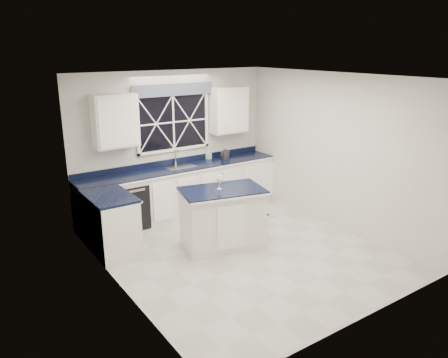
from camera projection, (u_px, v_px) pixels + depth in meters
ground at (242, 251)px, 6.93m from camera, size 4.50×4.50×0.00m
back_wall at (173, 143)px, 8.31m from camera, size 4.00×0.10×2.70m
base_cabinets at (171, 197)px, 8.03m from camera, size 3.99×1.60×0.90m
countertop at (181, 168)px, 8.20m from camera, size 3.98×0.64×0.04m
dishwasher at (128, 205)px, 7.76m from camera, size 0.60×0.58×0.82m
window at (173, 118)px, 8.13m from camera, size 1.65×0.09×1.26m
upper_cabinets at (176, 115)px, 8.02m from camera, size 3.10×0.34×0.90m
faucet at (176, 157)px, 8.30m from camera, size 0.05×0.20×0.30m
island at (222, 218)px, 6.98m from camera, size 1.43×1.05×0.96m
rug at (236, 216)px, 8.33m from camera, size 1.34×0.87×0.02m
kettle at (225, 154)px, 8.76m from camera, size 0.28×0.23×0.21m
wine_glass at (219, 180)px, 6.81m from camera, size 0.10×0.10×0.23m
soap_bottle at (209, 154)px, 8.74m from camera, size 0.11×0.11×0.20m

